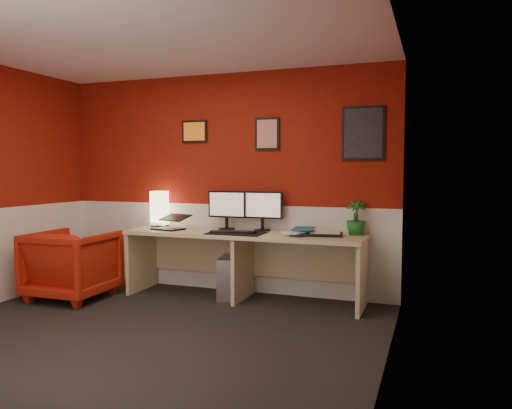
{
  "coord_description": "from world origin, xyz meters",
  "views": [
    {
      "loc": [
        2.31,
        -3.47,
        1.4
      ],
      "look_at": [
        0.6,
        1.21,
        1.05
      ],
      "focal_mm": 34.54,
      "sensor_mm": 36.0,
      "label": 1
    }
  ],
  "objects_px": {
    "monitor_right": "(262,205)",
    "potted_plant": "(356,218)",
    "armchair": "(73,264)",
    "laptop": "(168,220)",
    "monitor_left": "(227,204)",
    "pc_tower": "(230,277)",
    "desk": "(243,266)",
    "shoji_lamp": "(159,210)",
    "zen_tray": "(325,234)"
  },
  "relations": [
    {
      "from": "potted_plant",
      "to": "monitor_right",
      "type": "bearing_deg",
      "value": -179.15
    },
    {
      "from": "potted_plant",
      "to": "pc_tower",
      "type": "distance_m",
      "value": 1.52
    },
    {
      "from": "monitor_left",
      "to": "pc_tower",
      "type": "distance_m",
      "value": 0.81
    },
    {
      "from": "monitor_left",
      "to": "armchair",
      "type": "bearing_deg",
      "value": -153.12
    },
    {
      "from": "pc_tower",
      "to": "armchair",
      "type": "height_order",
      "value": "armchair"
    },
    {
      "from": "monitor_left",
      "to": "zen_tray",
      "type": "bearing_deg",
      "value": -6.82
    },
    {
      "from": "monitor_left",
      "to": "armchair",
      "type": "height_order",
      "value": "monitor_left"
    },
    {
      "from": "armchair",
      "to": "desk",
      "type": "bearing_deg",
      "value": -163.22
    },
    {
      "from": "desk",
      "to": "armchair",
      "type": "bearing_deg",
      "value": -161.82
    },
    {
      "from": "desk",
      "to": "shoji_lamp",
      "type": "bearing_deg",
      "value": 170.85
    },
    {
      "from": "desk",
      "to": "pc_tower",
      "type": "distance_m",
      "value": 0.22
    },
    {
      "from": "laptop",
      "to": "monitor_left",
      "type": "bearing_deg",
      "value": 36.12
    },
    {
      "from": "desk",
      "to": "monitor_right",
      "type": "bearing_deg",
      "value": 54.39
    },
    {
      "from": "monitor_right",
      "to": "armchair",
      "type": "bearing_deg",
      "value": -157.64
    },
    {
      "from": "monitor_left",
      "to": "potted_plant",
      "type": "relative_size",
      "value": 1.62
    },
    {
      "from": "monitor_right",
      "to": "pc_tower",
      "type": "bearing_deg",
      "value": -151.05
    },
    {
      "from": "monitor_left",
      "to": "pc_tower",
      "type": "xyz_separation_m",
      "value": [
        0.1,
        -0.15,
        -0.8
      ]
    },
    {
      "from": "desk",
      "to": "potted_plant",
      "type": "bearing_deg",
      "value": 10.81
    },
    {
      "from": "potted_plant",
      "to": "armchair",
      "type": "bearing_deg",
      "value": -164.69
    },
    {
      "from": "potted_plant",
      "to": "desk",
      "type": "bearing_deg",
      "value": -169.19
    },
    {
      "from": "shoji_lamp",
      "to": "zen_tray",
      "type": "height_order",
      "value": "shoji_lamp"
    },
    {
      "from": "desk",
      "to": "armchair",
      "type": "height_order",
      "value": "armchair"
    },
    {
      "from": "zen_tray",
      "to": "pc_tower",
      "type": "height_order",
      "value": "zen_tray"
    },
    {
      "from": "shoji_lamp",
      "to": "pc_tower",
      "type": "xyz_separation_m",
      "value": [
        0.96,
        -0.15,
        -0.7
      ]
    },
    {
      "from": "laptop",
      "to": "pc_tower",
      "type": "relative_size",
      "value": 0.73
    },
    {
      "from": "monitor_left",
      "to": "monitor_right",
      "type": "relative_size",
      "value": 1.0
    },
    {
      "from": "desk",
      "to": "zen_tray",
      "type": "distance_m",
      "value": 0.97
    },
    {
      "from": "armchair",
      "to": "laptop",
      "type": "bearing_deg",
      "value": -150.78
    },
    {
      "from": "laptop",
      "to": "monitor_left",
      "type": "height_order",
      "value": "monitor_left"
    },
    {
      "from": "monitor_right",
      "to": "potted_plant",
      "type": "bearing_deg",
      "value": 0.85
    },
    {
      "from": "monitor_right",
      "to": "armchair",
      "type": "xyz_separation_m",
      "value": [
        -1.92,
        -0.79,
        -0.65
      ]
    },
    {
      "from": "potted_plant",
      "to": "armchair",
      "type": "relative_size",
      "value": 0.44
    },
    {
      "from": "desk",
      "to": "armchair",
      "type": "distance_m",
      "value": 1.86
    },
    {
      "from": "shoji_lamp",
      "to": "laptop",
      "type": "bearing_deg",
      "value": -43.31
    },
    {
      "from": "monitor_left",
      "to": "zen_tray",
      "type": "distance_m",
      "value": 1.19
    },
    {
      "from": "shoji_lamp",
      "to": "desk",
      "type": "bearing_deg",
      "value": -9.15
    },
    {
      "from": "laptop",
      "to": "monitor_right",
      "type": "relative_size",
      "value": 0.57
    },
    {
      "from": "laptop",
      "to": "shoji_lamp",
      "type": "bearing_deg",
      "value": 151.81
    },
    {
      "from": "shoji_lamp",
      "to": "pc_tower",
      "type": "height_order",
      "value": "shoji_lamp"
    },
    {
      "from": "laptop",
      "to": "monitor_left",
      "type": "relative_size",
      "value": 0.57
    },
    {
      "from": "potted_plant",
      "to": "pc_tower",
      "type": "xyz_separation_m",
      "value": [
        -1.34,
        -0.19,
        -0.68
      ]
    },
    {
      "from": "desk",
      "to": "zen_tray",
      "type": "relative_size",
      "value": 7.43
    },
    {
      "from": "laptop",
      "to": "armchair",
      "type": "bearing_deg",
      "value": -134.25
    },
    {
      "from": "monitor_left",
      "to": "pc_tower",
      "type": "height_order",
      "value": "monitor_left"
    },
    {
      "from": "desk",
      "to": "shoji_lamp",
      "type": "xyz_separation_m",
      "value": [
        -1.13,
        0.18,
        0.56
      ]
    },
    {
      "from": "monitor_right",
      "to": "potted_plant",
      "type": "distance_m",
      "value": 1.03
    },
    {
      "from": "potted_plant",
      "to": "pc_tower",
      "type": "bearing_deg",
      "value": -171.85
    },
    {
      "from": "shoji_lamp",
      "to": "potted_plant",
      "type": "bearing_deg",
      "value": 1.0
    },
    {
      "from": "monitor_left",
      "to": "armchair",
      "type": "relative_size",
      "value": 0.71
    },
    {
      "from": "monitor_right",
      "to": "potted_plant",
      "type": "relative_size",
      "value": 1.62
    }
  ]
}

